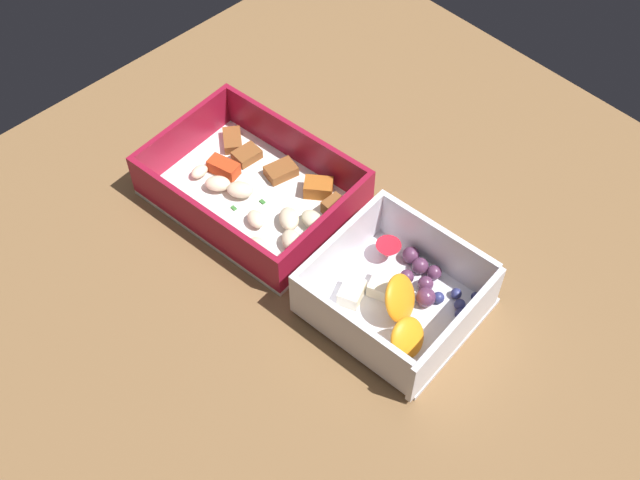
% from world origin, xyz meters
% --- Properties ---
extents(table_surface, '(0.80, 0.80, 0.02)m').
position_xyz_m(table_surface, '(0.00, 0.00, 0.01)').
color(table_surface, brown).
rests_on(table_surface, ground).
extents(pasta_container, '(0.23, 0.18, 0.06)m').
position_xyz_m(pasta_container, '(-0.11, -0.01, 0.04)').
color(pasta_container, white).
rests_on(pasta_container, table_surface).
extents(fruit_bowl, '(0.16, 0.15, 0.06)m').
position_xyz_m(fruit_bowl, '(0.09, -0.00, 0.04)').
color(fruit_bowl, white).
rests_on(fruit_bowl, table_surface).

